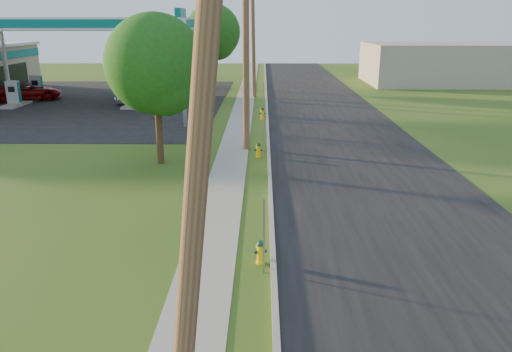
{
  "coord_description": "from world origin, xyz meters",
  "views": [
    {
      "loc": [
        0.21,
        -7.26,
        6.15
      ],
      "look_at": [
        0.0,
        8.0,
        1.4
      ],
      "focal_mm": 35.0,
      "sensor_mm": 36.0,
      "label": 1
    }
  ],
  "objects": [
    {
      "name": "forecourt",
      "position": [
        -16.0,
        32.0,
        0.01
      ],
      "size": [
        26.0,
        28.0,
        0.02
      ],
      "primitive_type": "cube",
      "color": "black",
      "rests_on": "ground"
    },
    {
      "name": "utility_pole_mid",
      "position": [
        -0.6,
        17.0,
        4.95
      ],
      "size": [
        1.4,
        0.32,
        9.8
      ],
      "color": "brown",
      "rests_on": "ground"
    },
    {
      "name": "fuel_pump_nw",
      "position": [
        -18.5,
        30.0,
        0.72
      ],
      "size": [
        1.2,
        3.2,
        1.9
      ],
      "color": "gray",
      "rests_on": "ground"
    },
    {
      "name": "fuel_pump_sw",
      "position": [
        -18.5,
        34.0,
        0.72
      ],
      "size": [
        1.2,
        3.2,
        1.9
      ],
      "color": "gray",
      "rests_on": "ground"
    },
    {
      "name": "price_pylon",
      "position": [
        -4.5,
        22.5,
        5.43
      ],
      "size": [
        0.34,
        2.04,
        6.85
      ],
      "color": "gray",
      "rests_on": "ground"
    },
    {
      "name": "sidewalk",
      "position": [
        -1.25,
        10.0,
        0.01
      ],
      "size": [
        1.5,
        120.0,
        0.03
      ],
      "primitive_type": "cube",
      "color": "#9C9A8D",
      "rests_on": "ground"
    },
    {
      "name": "sign_post_far",
      "position": [
        0.25,
        28.2,
        1.0
      ],
      "size": [
        0.05,
        0.04,
        2.0
      ],
      "primitive_type": "cube",
      "color": "gray",
      "rests_on": "ground"
    },
    {
      "name": "tree_lot",
      "position": [
        -4.37,
        40.73,
        4.98
      ],
      "size": [
        5.11,
        5.11,
        7.74
      ],
      "color": "#392B1A",
      "rests_on": "ground"
    },
    {
      "name": "gas_canopy",
      "position": [
        -14.0,
        32.0,
        5.9
      ],
      "size": [
        18.18,
        9.18,
        6.4
      ],
      "color": "silver",
      "rests_on": "ground"
    },
    {
      "name": "car_red",
      "position": [
        -18.73,
        32.89,
        0.71
      ],
      "size": [
        5.6,
        4.18,
        1.41
      ],
      "primitive_type": "imported",
      "rotation": [
        0.0,
        0.0,
        1.98
      ],
      "color": "#700606",
      "rests_on": "ground"
    },
    {
      "name": "hydrant_near",
      "position": [
        0.16,
        4.7,
        0.33
      ],
      "size": [
        0.35,
        0.31,
        0.67
      ],
      "color": "yellow",
      "rests_on": "ground"
    },
    {
      "name": "hydrant_far",
      "position": [
        0.18,
        24.87,
        0.41
      ],
      "size": [
        0.43,
        0.38,
        0.83
      ],
      "color": "yellow",
      "rests_on": "ground"
    },
    {
      "name": "car_silver",
      "position": [
        -8.83,
        31.08,
        0.8
      ],
      "size": [
        5.0,
        3.05,
        1.59
      ],
      "primitive_type": "imported",
      "rotation": [
        0.0,
        0.0,
        1.84
      ],
      "color": "#B2B5BA",
      "rests_on": "ground"
    },
    {
      "name": "fuel_pump_ne",
      "position": [
        -9.5,
        30.0,
        0.72
      ],
      "size": [
        1.2,
        3.2,
        1.9
      ],
      "color": "gray",
      "rests_on": "ground"
    },
    {
      "name": "road",
      "position": [
        4.5,
        10.0,
        0.01
      ],
      "size": [
        8.0,
        120.0,
        0.02
      ],
      "primitive_type": "cube",
      "color": "black",
      "rests_on": "ground"
    },
    {
      "name": "distant_building",
      "position": [
        18.0,
        45.0,
        2.0
      ],
      "size": [
        14.0,
        10.0,
        4.0
      ],
      "primitive_type": "cube",
      "color": "gray",
      "rests_on": "ground"
    },
    {
      "name": "utility_pole_far",
      "position": [
        -0.6,
        35.0,
        4.8
      ],
      "size": [
        1.4,
        0.32,
        9.5
      ],
      "color": "brown",
      "rests_on": "ground"
    },
    {
      "name": "sign_post_near",
      "position": [
        0.25,
        4.2,
        1.0
      ],
      "size": [
        0.05,
        0.04,
        2.0
      ],
      "primitive_type": "cube",
      "color": "gray",
      "rests_on": "ground"
    },
    {
      "name": "utility_pole_near",
      "position": [
        -0.6,
        -1.0,
        4.8
      ],
      "size": [
        1.4,
        0.32,
        9.48
      ],
      "color": "brown",
      "rests_on": "ground"
    },
    {
      "name": "hydrant_mid",
      "position": [
        0.02,
        15.46,
        0.35
      ],
      "size": [
        0.37,
        0.33,
        0.72
      ],
      "color": "#ECB30F",
      "rests_on": "ground"
    },
    {
      "name": "tree_verge",
      "position": [
        -4.3,
        14.37,
        4.21
      ],
      "size": [
        4.32,
        4.32,
        6.54
      ],
      "color": "#392B1A",
      "rests_on": "ground"
    },
    {
      "name": "fuel_pump_se",
      "position": [
        -9.5,
        34.0,
        0.72
      ],
      "size": [
        1.2,
        3.2,
        1.9
      ],
      "color": "gray",
      "rests_on": "ground"
    },
    {
      "name": "curb",
      "position": [
        0.5,
        10.0,
        0.07
      ],
      "size": [
        0.15,
        120.0,
        0.15
      ],
      "primitive_type": "cube",
      "color": "gray",
      "rests_on": "ground"
    },
    {
      "name": "sign_post_mid",
      "position": [
        0.25,
        16.0,
        1.0
      ],
      "size": [
        0.05,
        0.04,
        2.0
      ],
      "primitive_type": "cube",
      "color": "gray",
      "rests_on": "ground"
    }
  ]
}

